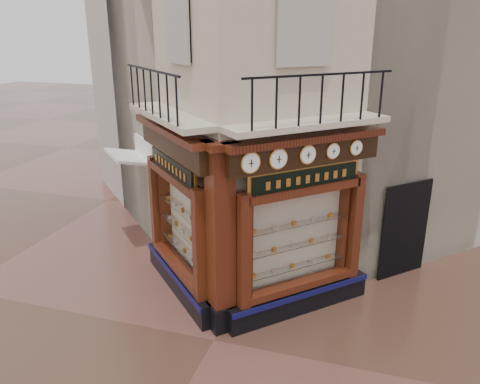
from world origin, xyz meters
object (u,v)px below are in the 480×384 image
at_px(corner_pilaster, 221,242).
at_px(clock_b, 278,159).
at_px(awning, 136,244).
at_px(signboard_left, 172,166).
at_px(clock_c, 308,155).
at_px(clock_d, 333,151).
at_px(signboard_right, 306,178).
at_px(clock_a, 250,163).
at_px(clock_e, 356,148).

xyz_separation_m(corner_pilaster, clock_b, (1.02, 0.41, 1.67)).
height_order(corner_pilaster, awning, corner_pilaster).
height_order(awning, signboard_left, signboard_left).
bearing_deg(corner_pilaster, signboard_left, 100.25).
height_order(clock_c, clock_d, clock_c).
distance_m(clock_b, signboard_left, 2.60).
xyz_separation_m(awning, signboard_right, (5.19, -2.01, 3.10)).
relative_size(corner_pilaster, clock_d, 12.02).
xyz_separation_m(clock_c, clock_d, (0.43, 0.43, 0.00)).
bearing_deg(clock_b, signboard_left, 121.40).
distance_m(clock_a, clock_b, 0.59).
height_order(clock_a, clock_e, clock_a).
bearing_deg(clock_a, signboard_right, 4.74).
bearing_deg(clock_b, clock_d, -0.00).
xyz_separation_m(clock_d, clock_e, (0.42, 0.42, 0.00)).
distance_m(clock_c, signboard_left, 3.00).
height_order(clock_c, signboard_right, clock_c).
relative_size(clock_a, signboard_left, 0.22).
relative_size(clock_c, clock_d, 1.16).
distance_m(corner_pilaster, signboard_left, 2.12).
bearing_deg(clock_b, clock_e, 0.00).
xyz_separation_m(awning, signboard_left, (2.27, -2.01, 3.10)).
height_order(clock_e, awning, clock_e).
bearing_deg(awning, clock_c, -157.20).
height_order(clock_c, signboard_left, clock_c).
bearing_deg(corner_pilaster, clock_e, -8.39).
xyz_separation_m(clock_a, clock_e, (1.75, 1.75, -0.00)).
relative_size(clock_a, clock_c, 1.07).
bearing_deg(signboard_right, corner_pilaster, 169.75).
distance_m(clock_c, signboard_right, 0.54).
relative_size(corner_pilaster, awning, 2.45).
height_order(corner_pilaster, clock_d, corner_pilaster).
relative_size(corner_pilaster, signboard_right, 2.06).
bearing_deg(clock_e, signboard_right, 174.49).
xyz_separation_m(clock_c, signboard_left, (-2.96, 0.12, -0.52)).
bearing_deg(clock_d, signboard_left, 140.23).
bearing_deg(awning, signboard_left, -176.53).
bearing_deg(corner_pilaster, clock_d, -10.52).
distance_m(clock_a, clock_c, 1.27).
height_order(corner_pilaster, signboard_left, corner_pilaster).
xyz_separation_m(clock_e, signboard_left, (-3.81, -0.73, -0.52)).
distance_m(corner_pilaster, clock_b, 2.00).
relative_size(corner_pilaster, clock_a, 9.72).
bearing_deg(signboard_right, signboard_left, 135.00).
relative_size(corner_pilaster, signboard_left, 2.10).
bearing_deg(awning, signboard_right, -156.16).
bearing_deg(corner_pilaster, awning, 95.98).
xyz_separation_m(clock_b, clock_d, (0.91, 0.91, 0.00)).
distance_m(clock_b, clock_d, 1.29).
bearing_deg(clock_d, signboard_right, 168.63).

